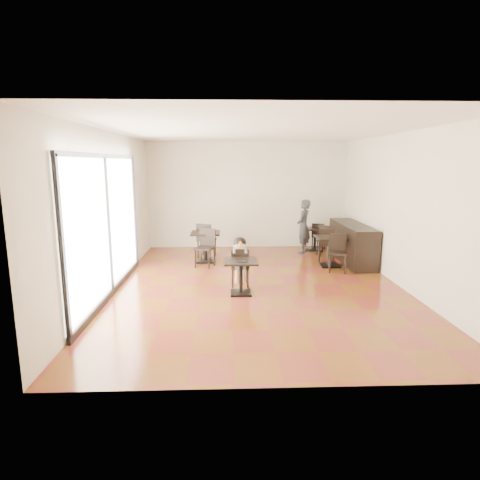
{
  "coord_description": "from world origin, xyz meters",
  "views": [
    {
      "loc": [
        -0.68,
        -8.23,
        2.58
      ],
      "look_at": [
        -0.38,
        -0.08,
        1.0
      ],
      "focal_mm": 30.0,
      "sensor_mm": 36.0,
      "label": 1
    }
  ],
  "objects_px": {
    "cafe_table_left": "(206,247)",
    "chair_back_b": "(324,240)",
    "child_chair": "(240,267)",
    "chair_left_b": "(205,248)",
    "adult_patron": "(304,226)",
    "chair_mid_b": "(338,253)",
    "child_table": "(241,277)",
    "chair_left_a": "(207,240)",
    "chair_back_a": "(319,236)",
    "cafe_table_mid": "(330,252)",
    "chair_mid_a": "(326,244)",
    "cafe_table_back": "(315,239)",
    "child": "(240,262)"
  },
  "relations": [
    {
      "from": "adult_patron",
      "to": "chair_mid_b",
      "type": "bearing_deg",
      "value": 34.96
    },
    {
      "from": "cafe_table_back",
      "to": "chair_left_a",
      "type": "bearing_deg",
      "value": -166.98
    },
    {
      "from": "chair_mid_b",
      "to": "child_table",
      "type": "bearing_deg",
      "value": -133.38
    },
    {
      "from": "cafe_table_mid",
      "to": "chair_mid_a",
      "type": "xyz_separation_m",
      "value": [
        0.04,
        0.55,
        0.08
      ]
    },
    {
      "from": "chair_left_b",
      "to": "child_table",
      "type": "bearing_deg",
      "value": -48.53
    },
    {
      "from": "child",
      "to": "chair_mid_b",
      "type": "bearing_deg",
      "value": 22.98
    },
    {
      "from": "cafe_table_back",
      "to": "chair_back_a",
      "type": "height_order",
      "value": "chair_back_a"
    },
    {
      "from": "chair_mid_a",
      "to": "cafe_table_mid",
      "type": "bearing_deg",
      "value": 98.84
    },
    {
      "from": "chair_mid_a",
      "to": "chair_left_a",
      "type": "distance_m",
      "value": 3.25
    },
    {
      "from": "child",
      "to": "chair_back_a",
      "type": "distance_m",
      "value": 4.33
    },
    {
      "from": "cafe_table_left",
      "to": "chair_left_a",
      "type": "bearing_deg",
      "value": 90.0
    },
    {
      "from": "chair_back_b",
      "to": "cafe_table_back",
      "type": "bearing_deg",
      "value": 127.79
    },
    {
      "from": "adult_patron",
      "to": "child_table",
      "type": "bearing_deg",
      "value": -4.14
    },
    {
      "from": "child_table",
      "to": "child_chair",
      "type": "distance_m",
      "value": 0.55
    },
    {
      "from": "adult_patron",
      "to": "chair_left_b",
      "type": "height_order",
      "value": "adult_patron"
    },
    {
      "from": "adult_patron",
      "to": "cafe_table_mid",
      "type": "height_order",
      "value": "adult_patron"
    },
    {
      "from": "cafe_table_left",
      "to": "chair_mid_b",
      "type": "relative_size",
      "value": 0.87
    },
    {
      "from": "child",
      "to": "chair_left_b",
      "type": "height_order",
      "value": "child"
    },
    {
      "from": "child_chair",
      "to": "cafe_table_back",
      "type": "relative_size",
      "value": 1.22
    },
    {
      "from": "chair_back_a",
      "to": "chair_mid_b",
      "type": "bearing_deg",
      "value": 110.86
    },
    {
      "from": "adult_patron",
      "to": "chair_mid_a",
      "type": "xyz_separation_m",
      "value": [
        0.42,
        -1.02,
        -0.32
      ]
    },
    {
      "from": "adult_patron",
      "to": "chair_back_a",
      "type": "distance_m",
      "value": 0.77
    },
    {
      "from": "child_chair",
      "to": "child",
      "type": "height_order",
      "value": "child"
    },
    {
      "from": "chair_mid_b",
      "to": "child",
      "type": "bearing_deg",
      "value": -143.67
    },
    {
      "from": "adult_patron",
      "to": "chair_mid_a",
      "type": "distance_m",
      "value": 1.15
    },
    {
      "from": "child",
      "to": "chair_back_b",
      "type": "xyz_separation_m",
      "value": [
        2.5,
        2.88,
        -0.11
      ]
    },
    {
      "from": "chair_mid_a",
      "to": "chair_left_b",
      "type": "bearing_deg",
      "value": 22.49
    },
    {
      "from": "child",
      "to": "cafe_table_mid",
      "type": "xyz_separation_m",
      "value": [
        2.33,
        1.56,
        -0.14
      ]
    },
    {
      "from": "chair_back_a",
      "to": "chair_back_b",
      "type": "xyz_separation_m",
      "value": [
        0.0,
        -0.65,
        0.0
      ]
    },
    {
      "from": "child",
      "to": "chair_back_a",
      "type": "xyz_separation_m",
      "value": [
        2.5,
        3.53,
        -0.11
      ]
    },
    {
      "from": "child_table",
      "to": "chair_mid_b",
      "type": "xyz_separation_m",
      "value": [
        2.37,
        1.56,
        0.11
      ]
    },
    {
      "from": "chair_mid_a",
      "to": "chair_left_a",
      "type": "xyz_separation_m",
      "value": [
        -3.19,
        0.59,
        0.02
      ]
    },
    {
      "from": "cafe_table_back",
      "to": "chair_left_a",
      "type": "xyz_separation_m",
      "value": [
        -3.19,
        -0.74,
        0.14
      ]
    },
    {
      "from": "chair_left_a",
      "to": "chair_back_a",
      "type": "xyz_separation_m",
      "value": [
        3.32,
        0.84,
        -0.07
      ]
    },
    {
      "from": "child_table",
      "to": "chair_left_a",
      "type": "distance_m",
      "value": 3.35
    },
    {
      "from": "chair_left_b",
      "to": "chair_mid_a",
      "type": "bearing_deg",
      "value": 29.59
    },
    {
      "from": "chair_mid_a",
      "to": "chair_back_b",
      "type": "height_order",
      "value": "chair_mid_a"
    },
    {
      "from": "cafe_table_left",
      "to": "chair_mid_b",
      "type": "xyz_separation_m",
      "value": [
        3.19,
        -1.14,
        0.06
      ]
    },
    {
      "from": "child_chair",
      "to": "chair_left_b",
      "type": "relative_size",
      "value": 0.87
    },
    {
      "from": "cafe_table_mid",
      "to": "chair_mid_a",
      "type": "relative_size",
      "value": 0.83
    },
    {
      "from": "cafe_table_left",
      "to": "chair_back_b",
      "type": "height_order",
      "value": "chair_back_b"
    },
    {
      "from": "child_table",
      "to": "cafe_table_mid",
      "type": "bearing_deg",
      "value": 42.13
    },
    {
      "from": "cafe_table_mid",
      "to": "cafe_table_left",
      "type": "bearing_deg",
      "value": 169.45
    },
    {
      "from": "chair_back_a",
      "to": "chair_back_b",
      "type": "bearing_deg",
      "value": 113.81
    },
    {
      "from": "chair_left_a",
      "to": "child_table",
      "type": "bearing_deg",
      "value": 124.7
    },
    {
      "from": "cafe_table_left",
      "to": "chair_mid_a",
      "type": "height_order",
      "value": "chair_mid_a"
    },
    {
      "from": "adult_patron",
      "to": "chair_left_b",
      "type": "relative_size",
      "value": 1.63
    },
    {
      "from": "adult_patron",
      "to": "cafe_table_left",
      "type": "xyz_separation_m",
      "value": [
        -2.77,
        -0.99,
        -0.38
      ]
    },
    {
      "from": "child",
      "to": "chair_mid_a",
      "type": "xyz_separation_m",
      "value": [
        2.37,
        2.11,
        -0.07
      ]
    },
    {
      "from": "child_table",
      "to": "chair_back_b",
      "type": "height_order",
      "value": "chair_back_b"
    }
  ]
}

